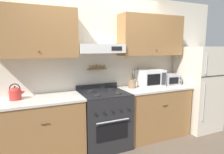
% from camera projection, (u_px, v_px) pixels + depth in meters
% --- Properties ---
extents(wall_back, '(5.20, 0.46, 2.55)m').
position_uv_depth(wall_back, '(98.00, 57.00, 3.42)').
color(wall_back, beige).
rests_on(wall_back, ground_plane).
extents(counter_left, '(1.16, 0.66, 0.92)m').
position_uv_depth(counter_left, '(43.00, 129.00, 2.93)').
color(counter_left, olive).
rests_on(counter_left, ground_plane).
extents(counter_right, '(1.26, 0.66, 0.92)m').
position_uv_depth(counter_right, '(153.00, 111.00, 3.73)').
color(counter_right, olive).
rests_on(counter_right, ground_plane).
extents(stove_range, '(0.75, 0.70, 1.01)m').
position_uv_depth(stove_range, '(104.00, 119.00, 3.30)').
color(stove_range, '#232326').
rests_on(stove_range, ground_plane).
extents(refrigerator, '(0.71, 0.78, 1.65)m').
position_uv_depth(refrigerator, '(198.00, 88.00, 4.03)').
color(refrigerator, beige).
rests_on(refrigerator, ground_plane).
extents(tea_kettle, '(0.21, 0.16, 0.23)m').
position_uv_depth(tea_kettle, '(15.00, 93.00, 2.78)').
color(tea_kettle, red).
rests_on(tea_kettle, counter_left).
extents(microwave, '(0.46, 0.37, 0.31)m').
position_uv_depth(microwave, '(150.00, 78.00, 3.72)').
color(microwave, white).
rests_on(microwave, counter_right).
extents(utensil_crock, '(0.13, 0.13, 0.31)m').
position_uv_depth(utensil_crock, '(132.00, 84.00, 3.55)').
color(utensil_crock, '#8E7051').
rests_on(utensil_crock, counter_right).
extents(toaster_oven, '(0.33, 0.33, 0.20)m').
position_uv_depth(toaster_oven, '(169.00, 79.00, 3.89)').
color(toaster_oven, '#ADAFB5').
rests_on(toaster_oven, counter_right).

